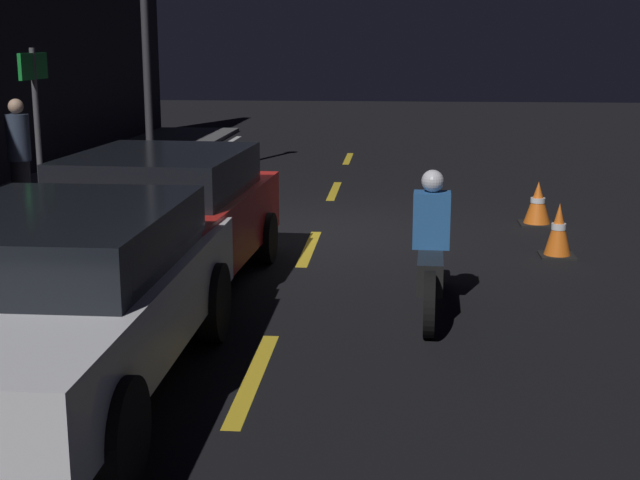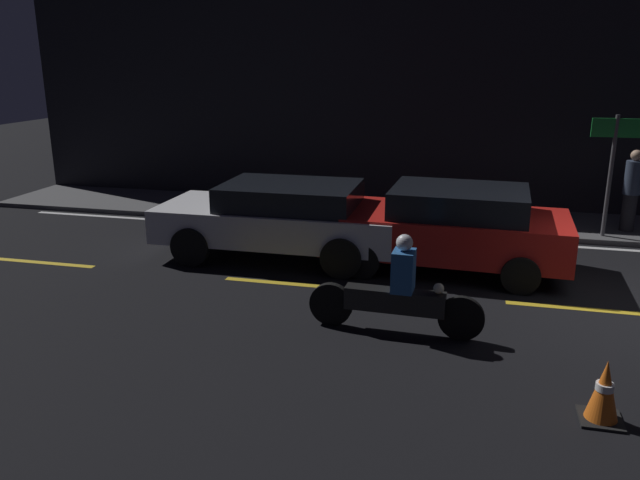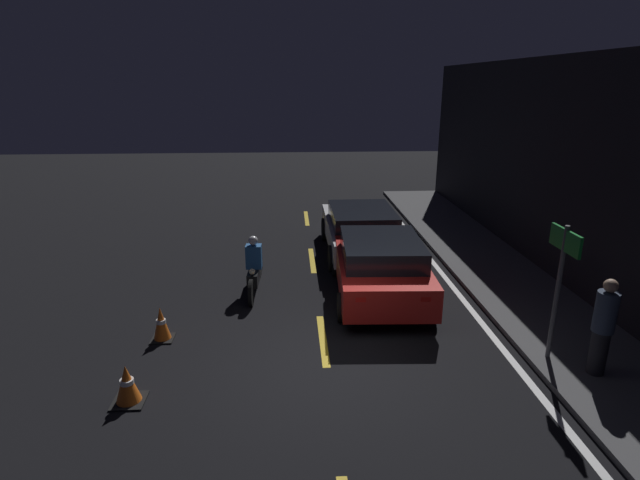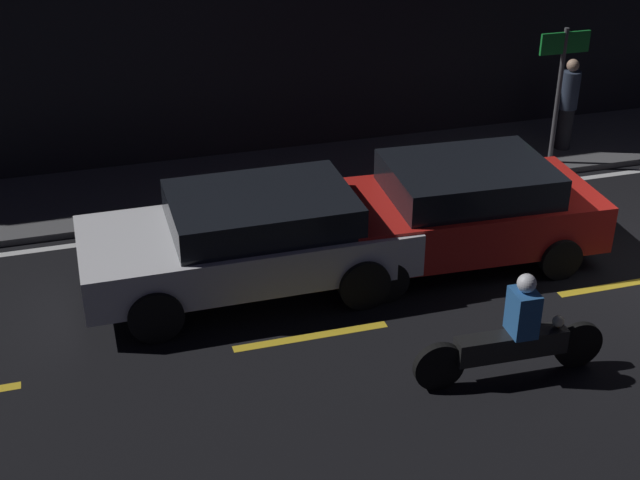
% 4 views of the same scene
% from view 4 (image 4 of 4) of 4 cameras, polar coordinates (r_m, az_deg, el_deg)
% --- Properties ---
extents(raised_curb, '(28.00, 2.34, 0.10)m').
position_cam_4_polar(raised_curb, '(17.05, 13.03, 5.76)').
color(raised_curb, '#4C4C4F').
rests_on(raised_curb, ground).
extents(lane_dash_b, '(2.00, 0.14, 0.01)m').
position_cam_4_polar(lane_dash_b, '(11.25, -0.57, -6.19)').
color(lane_dash_b, gold).
rests_on(lane_dash_b, ground).
extents(lane_dash_c, '(2.00, 0.14, 0.01)m').
position_cam_4_polar(lane_dash_c, '(13.02, 18.87, -2.69)').
color(lane_dash_c, gold).
rests_on(lane_dash_c, ground).
extents(lane_solid_kerb, '(25.20, 0.14, 0.01)m').
position_cam_4_polar(lane_solid_kerb, '(15.96, 15.40, 3.68)').
color(lane_solid_kerb, silver).
rests_on(lane_solid_kerb, ground).
extents(sedan_white, '(4.37, 2.04, 1.37)m').
position_cam_4_polar(sedan_white, '(11.94, -4.50, 0.16)').
color(sedan_white, silver).
rests_on(sedan_white, ground).
extents(taxi_red, '(4.16, 2.18, 1.44)m').
position_cam_4_polar(taxi_red, '(12.81, 8.67, 1.99)').
color(taxi_red, red).
rests_on(taxi_red, ground).
extents(motorcycle, '(2.35, 0.37, 1.37)m').
position_cam_4_polar(motorcycle, '(10.50, 12.22, -6.11)').
color(motorcycle, black).
rests_on(motorcycle, ground).
extents(pedestrian, '(0.34, 0.34, 1.67)m').
position_cam_4_polar(pedestrian, '(16.79, 15.57, 8.40)').
color(pedestrian, black).
rests_on(pedestrian, raised_curb).
extents(shop_sign, '(0.90, 0.08, 2.40)m').
position_cam_4_polar(shop_sign, '(15.83, 15.20, 10.47)').
color(shop_sign, '#4C4C51').
rests_on(shop_sign, raised_curb).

